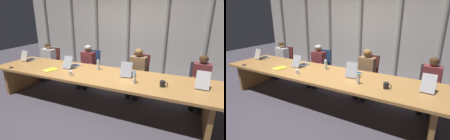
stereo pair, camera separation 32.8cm
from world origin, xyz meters
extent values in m
plane|color=#47424C|center=(0.00, 0.00, 0.00)|extent=(15.21, 15.21, 0.00)
cube|color=#B77F42|center=(0.00, 0.00, 0.70)|extent=(4.98, 1.16, 0.05)
cube|color=black|center=(0.00, 0.00, 0.64)|extent=(4.23, 0.10, 0.06)
cube|color=olive|center=(-2.24, 0.00, 0.34)|extent=(0.08, 0.99, 0.68)
cube|color=olive|center=(2.24, 0.00, 0.34)|extent=(0.08, 0.99, 0.68)
cube|color=beige|center=(0.00, 2.21, 1.49)|extent=(7.61, 0.10, 2.99)
cylinder|color=#A39E96|center=(-3.25, 2.16, 1.49)|extent=(0.12, 0.12, 2.93)
cylinder|color=#A39E96|center=(-2.08, 2.16, 1.49)|extent=(0.12, 0.12, 2.93)
cylinder|color=#A39E96|center=(-1.11, 2.16, 1.49)|extent=(0.12, 0.12, 2.93)
cylinder|color=#A39E96|center=(0.00, 2.16, 1.49)|extent=(0.12, 0.12, 2.93)
cylinder|color=#A39E96|center=(1.14, 2.16, 1.49)|extent=(0.12, 0.12, 2.93)
cylinder|color=#A39E96|center=(2.20, 2.16, 1.49)|extent=(0.12, 0.12, 2.93)
cube|color=beige|center=(-2.18, 0.30, 0.74)|extent=(0.28, 0.33, 0.02)
cube|color=black|center=(-2.17, 0.32, 0.75)|extent=(0.23, 0.19, 0.00)
cube|color=beige|center=(-2.20, 0.11, 0.88)|extent=(0.25, 0.13, 0.27)
cube|color=black|center=(-2.20, 0.11, 0.88)|extent=(0.23, 0.11, 0.24)
cube|color=#A8ADB7|center=(-0.72, 0.26, 0.74)|extent=(0.26, 0.33, 0.02)
cube|color=black|center=(-0.72, 0.29, 0.75)|extent=(0.21, 0.19, 0.00)
cube|color=#A8ADB7|center=(-0.73, 0.04, 0.88)|extent=(0.24, 0.15, 0.27)
cube|color=black|center=(-0.73, 0.05, 0.88)|extent=(0.22, 0.13, 0.24)
cube|color=#A8ADB7|center=(0.69, 0.28, 0.74)|extent=(0.26, 0.35, 0.02)
cube|color=black|center=(0.68, 0.30, 0.75)|extent=(0.21, 0.20, 0.00)
cube|color=#A8ADB7|center=(0.70, 0.05, 0.89)|extent=(0.24, 0.15, 0.29)
cube|color=black|center=(0.70, 0.06, 0.89)|extent=(0.22, 0.13, 0.26)
cube|color=#BCBCC1|center=(2.10, 0.28, 0.74)|extent=(0.24, 0.35, 0.02)
cube|color=black|center=(2.11, 0.31, 0.75)|extent=(0.20, 0.20, 0.00)
cube|color=#BCBCC1|center=(2.09, 0.04, 0.89)|extent=(0.23, 0.17, 0.29)
cube|color=black|center=(2.09, 0.04, 0.89)|extent=(0.21, 0.15, 0.26)
cube|color=#511E19|center=(-2.13, 0.95, 0.41)|extent=(0.52, 0.52, 0.08)
cube|color=#511E19|center=(-2.15, 1.17, 0.68)|extent=(0.44, 0.15, 0.46)
cylinder|color=#262628|center=(-2.13, 0.95, 0.21)|extent=(0.05, 0.05, 0.33)
cylinder|color=black|center=(-2.13, 0.95, 0.02)|extent=(0.60, 0.60, 0.04)
cube|color=navy|center=(-0.69, 0.95, 0.41)|extent=(0.50, 0.50, 0.08)
cube|color=navy|center=(-0.70, 1.17, 0.70)|extent=(0.44, 0.14, 0.51)
cylinder|color=#262628|center=(-0.69, 0.95, 0.21)|extent=(0.05, 0.05, 0.33)
cylinder|color=black|center=(-0.69, 0.95, 0.02)|extent=(0.60, 0.60, 0.04)
cube|color=#511E19|center=(0.69, 0.95, 0.41)|extent=(0.54, 0.54, 0.08)
cube|color=#511E19|center=(0.72, 1.17, 0.71)|extent=(0.44, 0.18, 0.52)
cylinder|color=#262628|center=(0.69, 0.95, 0.21)|extent=(0.05, 0.05, 0.33)
cylinder|color=black|center=(0.69, 0.95, 0.02)|extent=(0.60, 0.60, 0.04)
cube|color=#2D2D38|center=(2.13, 0.95, 0.41)|extent=(0.54, 0.54, 0.08)
cube|color=#2D2D38|center=(2.10, 1.17, 0.68)|extent=(0.44, 0.17, 0.46)
cylinder|color=#262628|center=(2.13, 0.95, 0.21)|extent=(0.05, 0.05, 0.33)
cylinder|color=black|center=(2.13, 0.95, 0.02)|extent=(0.60, 0.60, 0.04)
cube|color=silver|center=(-2.13, 0.93, 0.68)|extent=(0.42, 0.26, 0.46)
sphere|color=tan|center=(-2.13, 0.93, 1.01)|extent=(0.18, 0.18, 0.18)
ellipsoid|color=#472D19|center=(-2.13, 0.93, 1.03)|extent=(0.18, 0.18, 0.13)
cylinder|color=silver|center=(-1.96, 0.91, 0.73)|extent=(0.08, 0.14, 0.27)
cylinder|color=tan|center=(-1.98, 0.70, 0.61)|extent=(0.09, 0.30, 0.06)
cylinder|color=silver|center=(-2.30, 0.95, 0.73)|extent=(0.08, 0.14, 0.27)
cylinder|color=tan|center=(-2.32, 0.74, 0.61)|extent=(0.09, 0.30, 0.06)
cylinder|color=#262833|center=(-2.05, 0.72, 0.42)|extent=(0.17, 0.41, 0.13)
cylinder|color=#262833|center=(-2.07, 0.54, 0.22)|extent=(0.11, 0.11, 0.43)
cylinder|color=#262833|center=(-2.25, 0.74, 0.42)|extent=(0.17, 0.41, 0.13)
cylinder|color=#262833|center=(-2.27, 0.56, 0.22)|extent=(0.11, 0.11, 0.43)
cube|color=brown|center=(-0.72, 0.93, 0.70)|extent=(0.36, 0.22, 0.50)
sphere|color=brown|center=(-0.72, 0.93, 1.05)|extent=(0.19, 0.19, 0.19)
ellipsoid|color=#B2ADA8|center=(-0.72, 0.93, 1.07)|extent=(0.19, 0.19, 0.14)
cylinder|color=brown|center=(-0.56, 0.93, 0.76)|extent=(0.07, 0.14, 0.27)
cylinder|color=brown|center=(-0.56, 0.72, 0.64)|extent=(0.06, 0.30, 0.06)
cylinder|color=brown|center=(-0.87, 0.93, 0.76)|extent=(0.07, 0.14, 0.27)
cylinder|color=brown|center=(-0.87, 0.72, 0.64)|extent=(0.06, 0.30, 0.06)
cylinder|color=#262833|center=(-0.62, 0.73, 0.42)|extent=(0.13, 0.40, 0.13)
cylinder|color=#262833|center=(-0.62, 0.55, 0.22)|extent=(0.11, 0.11, 0.43)
cylinder|color=#262833|center=(-0.82, 0.73, 0.42)|extent=(0.13, 0.40, 0.13)
cylinder|color=#262833|center=(-0.82, 0.55, 0.22)|extent=(0.11, 0.11, 0.43)
cube|color=olive|center=(0.71, 0.93, 0.70)|extent=(0.41, 0.25, 0.51)
sphere|color=brown|center=(0.71, 0.93, 1.06)|extent=(0.19, 0.19, 0.19)
ellipsoid|color=olive|center=(0.71, 0.93, 1.08)|extent=(0.20, 0.20, 0.15)
cylinder|color=olive|center=(0.88, 0.92, 0.77)|extent=(0.08, 0.14, 0.27)
cylinder|color=brown|center=(0.86, 0.71, 0.65)|extent=(0.08, 0.30, 0.06)
cylinder|color=olive|center=(0.55, 0.94, 0.77)|extent=(0.08, 0.14, 0.27)
cylinder|color=brown|center=(0.53, 0.73, 0.65)|extent=(0.08, 0.30, 0.06)
cylinder|color=#262833|center=(0.80, 0.72, 0.42)|extent=(0.16, 0.41, 0.13)
cylinder|color=#262833|center=(0.79, 0.54, 0.22)|extent=(0.11, 0.11, 0.43)
cylinder|color=#262833|center=(0.60, 0.74, 0.42)|extent=(0.16, 0.41, 0.13)
cylinder|color=#262833|center=(0.59, 0.56, 0.22)|extent=(0.11, 0.11, 0.43)
cube|color=brown|center=(2.12, 0.93, 0.70)|extent=(0.37, 0.24, 0.50)
sphere|color=brown|center=(2.12, 0.93, 1.04)|extent=(0.18, 0.18, 0.18)
ellipsoid|color=#472D19|center=(2.12, 0.93, 1.06)|extent=(0.18, 0.18, 0.13)
cylinder|color=brown|center=(2.27, 0.92, 0.76)|extent=(0.08, 0.14, 0.27)
cylinder|color=brown|center=(2.26, 0.71, 0.64)|extent=(0.08, 0.30, 0.06)
cylinder|color=brown|center=(1.97, 0.94, 0.76)|extent=(0.08, 0.14, 0.27)
cylinder|color=brown|center=(1.96, 0.73, 0.64)|extent=(0.08, 0.30, 0.06)
cylinder|color=#262833|center=(2.21, 0.72, 0.42)|extent=(0.16, 0.41, 0.13)
cylinder|color=#262833|center=(2.20, 0.54, 0.22)|extent=(0.11, 0.11, 0.43)
cylinder|color=#262833|center=(2.01, 0.74, 0.42)|extent=(0.16, 0.41, 0.13)
cylinder|color=#262833|center=(2.00, 0.56, 0.22)|extent=(0.11, 0.11, 0.43)
cylinder|color=silver|center=(-0.05, 0.27, 0.83)|extent=(0.07, 0.07, 0.21)
cylinder|color=white|center=(-0.05, 0.27, 0.82)|extent=(0.07, 0.07, 0.06)
cylinder|color=white|center=(-0.05, 0.27, 0.95)|extent=(0.04, 0.04, 0.02)
cylinder|color=silver|center=(0.95, -0.19, 0.83)|extent=(0.06, 0.06, 0.21)
cylinder|color=white|center=(0.95, -0.19, 0.82)|extent=(0.06, 0.06, 0.06)
cylinder|color=blue|center=(0.95, -0.19, 0.95)|extent=(0.03, 0.03, 0.02)
cylinder|color=black|center=(1.46, -0.15, 0.78)|extent=(0.09, 0.09, 0.11)
torus|color=black|center=(1.51, -0.15, 0.78)|extent=(0.08, 0.01, 0.08)
cylinder|color=white|center=(-0.40, -0.31, 0.78)|extent=(0.08, 0.08, 0.09)
torus|color=white|center=(-0.35, -0.31, 0.78)|extent=(0.07, 0.01, 0.07)
cone|color=black|center=(-2.00, -0.46, 0.75)|extent=(0.11, 0.11, 0.03)
cube|color=yellow|center=(-1.03, -0.22, 0.74)|extent=(0.30, 0.35, 0.02)
cylinder|color=silver|center=(-1.03, -0.37, 0.75)|extent=(0.20, 0.08, 0.01)
camera|label=1|loc=(1.81, -3.14, 1.98)|focal=28.29mm
camera|label=2|loc=(2.10, -3.00, 1.98)|focal=28.29mm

